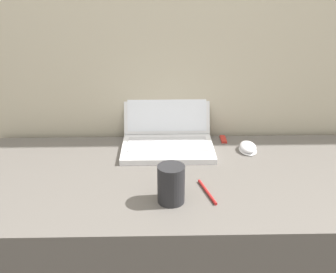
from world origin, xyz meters
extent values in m
cube|color=#BCB299|center=(0.00, 0.65, 1.25)|extent=(7.00, 0.04, 2.50)
cube|color=#5B5651|center=(0.00, 0.30, 0.39)|extent=(1.39, 0.61, 0.78)
cube|color=silver|center=(-0.05, 0.48, 0.79)|extent=(0.33, 0.22, 0.02)
cube|color=#B7B7BC|center=(-0.05, 0.50, 0.80)|extent=(0.29, 0.12, 0.00)
cube|color=silver|center=(-0.05, 0.63, 0.89)|extent=(0.33, 0.09, 0.20)
cube|color=white|center=(-0.05, 0.62, 0.90)|extent=(0.30, 0.07, 0.18)
cylinder|color=#232326|center=(-0.05, 0.16, 0.83)|extent=(0.08, 0.08, 0.11)
cylinder|color=black|center=(-0.05, 0.16, 0.88)|extent=(0.07, 0.07, 0.01)
ellipsoid|color=white|center=(0.24, 0.48, 0.78)|extent=(0.06, 0.09, 0.01)
ellipsoid|color=silver|center=(0.24, 0.48, 0.79)|extent=(0.06, 0.09, 0.03)
cube|color=#B2261E|center=(0.16, 0.57, 0.78)|extent=(0.02, 0.06, 0.01)
cylinder|color=#A51E1E|center=(0.06, 0.19, 0.78)|extent=(0.04, 0.13, 0.01)
camera|label=1|loc=(-0.08, -0.79, 1.39)|focal=42.00mm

